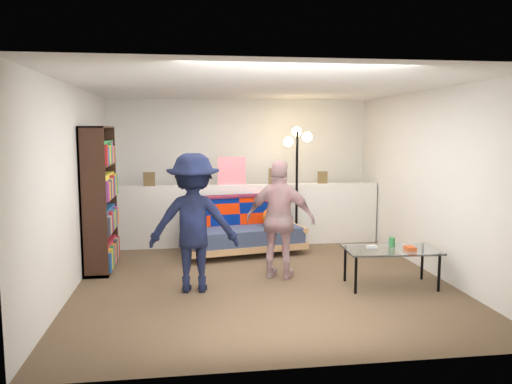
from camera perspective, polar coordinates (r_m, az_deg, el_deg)
ground at (r=6.50m, az=0.50°, el=-9.66°), size 5.00×5.00×0.00m
room_shell at (r=6.70m, az=-0.08°, el=5.36°), size 4.60×5.05×2.45m
half_wall_ledge at (r=8.13m, az=-1.37°, el=-2.65°), size 4.45×0.15×1.00m
ledge_decor at (r=8.00m, az=-2.98°, el=2.07°), size 2.97×0.02×0.45m
futon_sofa at (r=7.64m, az=-1.37°, el=-4.37°), size 1.91×1.17×0.77m
bookshelf at (r=7.01m, az=-17.45°, el=-1.25°), size 0.32×0.96×1.92m
coffee_table at (r=6.23m, az=15.24°, el=-6.55°), size 1.13×0.67×0.57m
floor_lamp at (r=8.01m, az=4.72°, el=3.44°), size 0.44×0.34×1.93m
person_left at (r=5.84m, az=-7.14°, el=-3.50°), size 1.08×0.68×1.61m
person_right at (r=6.30m, az=2.78°, el=-3.19°), size 0.95×0.69×1.50m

